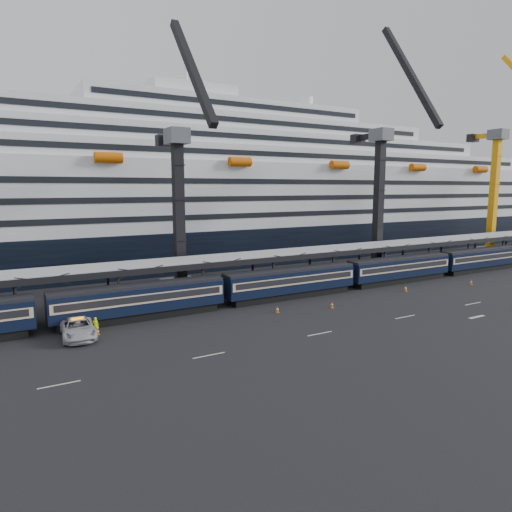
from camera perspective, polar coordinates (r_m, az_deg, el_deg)
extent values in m
plane|color=black|center=(58.34, 16.55, -6.10)|extent=(260.00, 260.00, 0.00)
cube|color=beige|center=(37.77, -23.38, -14.55)|extent=(3.00, 0.15, 0.02)
cube|color=beige|center=(40.57, -5.91, -12.25)|extent=(3.00, 0.15, 0.02)
cube|color=beige|center=(46.40, 7.97, -9.58)|extent=(3.00, 0.15, 0.02)
cube|color=beige|center=(54.30, 18.14, -7.24)|extent=(3.00, 0.15, 0.02)
cube|color=beige|center=(63.50, 25.48, -5.39)|extent=(3.00, 0.15, 0.02)
cube|color=beige|center=(57.30, 25.88, -6.86)|extent=(2.50, 0.40, 0.02)
cube|color=black|center=(52.41, -14.20, -7.14)|extent=(17.48, 2.40, 0.90)
cube|color=black|center=(51.96, -14.27, -5.23)|extent=(19.00, 2.80, 2.70)
cube|color=beige|center=(51.89, -14.28, -4.91)|extent=(18.62, 2.92, 1.05)
cube|color=black|center=(51.88, -14.28, -4.85)|extent=(17.86, 2.98, 0.70)
cube|color=black|center=(51.63, -14.33, -3.61)|extent=(19.00, 2.50, 0.35)
cube|color=black|center=(60.60, 4.39, -4.78)|extent=(17.48, 2.40, 0.90)
cube|color=black|center=(60.21, 4.41, -3.11)|extent=(19.00, 2.80, 2.70)
cube|color=beige|center=(60.16, 4.41, -2.83)|extent=(18.62, 2.92, 1.05)
cube|color=black|center=(60.15, 4.41, -2.79)|extent=(17.86, 2.98, 0.70)
cube|color=black|center=(59.93, 4.42, -1.71)|extent=(19.00, 2.50, 0.35)
cube|color=black|center=(73.47, 17.44, -2.80)|extent=(17.48, 2.40, 0.90)
cube|color=black|center=(73.15, 17.50, -1.41)|extent=(19.00, 2.80, 2.70)
cube|color=beige|center=(73.10, 17.51, -1.18)|extent=(18.62, 2.92, 1.05)
cube|color=black|center=(73.10, 17.52, -1.14)|extent=(17.86, 2.98, 0.70)
cube|color=black|center=(72.92, 17.56, -0.25)|extent=(19.00, 2.50, 0.35)
cube|color=black|center=(89.02, 26.26, -1.36)|extent=(17.48, 2.40, 0.90)
cube|color=black|center=(88.75, 26.33, -0.22)|extent=(19.00, 2.80, 2.70)
cube|color=beige|center=(88.71, 26.35, -0.03)|extent=(18.62, 2.92, 1.05)
cube|color=black|center=(88.71, 26.35, 0.01)|extent=(17.86, 2.98, 0.70)
cube|color=black|center=(88.56, 26.40, 0.74)|extent=(19.00, 2.50, 0.35)
cube|color=#A1A5AA|center=(67.53, 8.17, 0.80)|extent=(130.00, 6.00, 0.25)
cube|color=black|center=(65.25, 9.77, 0.23)|extent=(130.00, 0.25, 0.70)
cube|color=black|center=(69.94, 6.65, 0.85)|extent=(130.00, 0.25, 0.70)
cube|color=black|center=(51.35, -27.72, -5.61)|extent=(0.25, 0.25, 5.40)
cube|color=black|center=(56.82, -27.94, -4.34)|extent=(0.25, 0.25, 5.40)
cube|color=black|center=(52.53, -16.75, -4.68)|extent=(0.25, 0.25, 5.40)
cube|color=black|center=(57.89, -18.01, -3.53)|extent=(0.25, 0.25, 5.40)
cube|color=black|center=(55.52, -6.63, -3.67)|extent=(0.25, 0.25, 5.40)
cube|color=black|center=(60.61, -8.71, -2.68)|extent=(0.25, 0.25, 5.40)
cube|color=black|center=(60.04, 2.19, -2.69)|extent=(0.25, 0.25, 5.40)
cube|color=black|center=(64.78, -0.43, -1.86)|extent=(0.25, 0.25, 5.40)
cube|color=black|center=(65.79, 9.61, -1.82)|extent=(0.25, 0.25, 5.40)
cube|color=black|center=(70.14, 6.72, -1.11)|extent=(0.25, 0.25, 5.40)
cube|color=black|center=(72.46, 15.75, -1.07)|extent=(0.25, 0.25, 5.40)
cube|color=black|center=(76.43, 12.77, -0.47)|extent=(0.25, 0.25, 5.40)
cube|color=black|center=(79.83, 20.80, -0.44)|extent=(0.25, 0.25, 5.40)
cube|color=black|center=(83.46, 17.85, 0.07)|extent=(0.25, 0.25, 5.40)
cube|color=black|center=(87.73, 24.97, 0.08)|extent=(0.25, 0.25, 5.40)
cube|color=black|center=(91.04, 22.11, 0.53)|extent=(0.25, 0.25, 5.40)
cube|color=black|center=(96.02, 28.44, 0.51)|extent=(0.25, 0.25, 5.40)
cube|color=black|center=(99.05, 25.70, 0.91)|extent=(0.25, 0.25, 5.40)
cube|color=black|center=(107.39, 28.75, 1.23)|extent=(0.25, 0.25, 5.40)
cube|color=black|center=(94.87, -3.79, 1.92)|extent=(200.00, 28.00, 7.00)
cube|color=silver|center=(94.26, -3.84, 7.67)|extent=(190.00, 26.88, 12.00)
cube|color=silver|center=(94.45, -3.89, 12.22)|extent=(160.00, 24.64, 3.00)
cube|color=black|center=(83.52, -0.09, 12.73)|extent=(153.60, 0.12, 0.90)
cube|color=silver|center=(94.69, -3.91, 14.03)|extent=(124.00, 21.84, 3.00)
cube|color=black|center=(85.01, -0.58, 14.69)|extent=(119.04, 0.12, 0.90)
cube|color=silver|center=(95.03, -3.93, 15.83)|extent=(90.00, 19.04, 3.00)
cube|color=black|center=(86.59, -1.05, 16.57)|extent=(86.40, 0.12, 0.90)
cube|color=silver|center=(95.46, -3.95, 17.62)|extent=(56.00, 16.24, 3.00)
cube|color=black|center=(88.28, -1.51, 18.39)|extent=(53.76, 0.12, 0.90)
cube|color=silver|center=(92.73, -8.69, 19.39)|extent=(16.00, 12.00, 2.50)
cylinder|color=silver|center=(106.10, 6.33, 18.31)|extent=(2.80, 2.80, 3.00)
cylinder|color=#D65C06|center=(72.49, -17.96, 11.62)|extent=(4.00, 1.60, 1.60)
cylinder|color=#D65C06|center=(80.03, -2.03, 11.69)|extent=(4.00, 1.60, 1.60)
cylinder|color=#D65C06|center=(92.32, 10.39, 11.13)|extent=(4.00, 1.60, 1.60)
cylinder|color=#D65C06|center=(107.75, 19.54, 10.40)|extent=(4.00, 1.60, 1.60)
cylinder|color=#D65C06|center=(125.16, 26.24, 9.69)|extent=(4.00, 1.60, 1.60)
cube|color=#505358|center=(62.97, -9.40, -3.85)|extent=(4.50, 4.50, 2.00)
cube|color=black|center=(61.63, -9.63, 5.27)|extent=(1.30, 1.30, 18.00)
cube|color=#505358|center=(61.90, -9.86, 14.55)|extent=(2.60, 3.20, 2.00)
cube|color=black|center=(57.75, -7.94, 21.99)|extent=(0.90, 12.26, 14.37)
cube|color=black|center=(64.26, -10.65, 14.30)|extent=(0.90, 5.04, 0.90)
cube|color=black|center=(66.61, -11.38, 13.90)|extent=(2.20, 1.60, 1.60)
cube|color=#505358|center=(80.97, 14.77, -1.27)|extent=(4.50, 4.50, 2.00)
cube|color=black|center=(79.89, 15.07, 6.53)|extent=(1.30, 1.30, 20.00)
cube|color=#505358|center=(80.32, 15.38, 14.39)|extent=(2.60, 3.20, 2.00)
cube|color=black|center=(77.73, 18.82, 20.59)|extent=(0.90, 12.21, 16.90)
cube|color=black|center=(82.33, 13.96, 14.29)|extent=(0.90, 5.60, 0.90)
cube|color=black|center=(84.36, 12.61, 14.06)|extent=(2.20, 1.60, 1.60)
cube|color=#505358|center=(107.07, 27.12, 0.41)|extent=(4.50, 4.50, 2.00)
cube|color=orange|center=(106.25, 27.56, 6.82)|extent=(1.30, 1.30, 22.00)
cube|color=#505358|center=(106.77, 28.01, 13.26)|extent=(2.60, 3.20, 2.00)
cube|color=orange|center=(108.31, 26.74, 13.27)|extent=(0.90, 5.60, 0.90)
cube|color=black|center=(109.88, 25.49, 13.16)|extent=(2.20, 1.60, 1.60)
imported|color=#AEAFB5|center=(47.83, -21.37, -8.42)|extent=(3.38, 6.70, 1.82)
imported|color=#F5FF0D|center=(48.56, -19.42, -8.17)|extent=(0.70, 0.59, 1.65)
cube|color=#D65C06|center=(48.26, -19.16, -9.26)|extent=(0.35, 0.35, 0.04)
cone|color=#D65C06|center=(48.15, -19.18, -8.86)|extent=(0.30, 0.30, 0.67)
cylinder|color=white|center=(48.15, -19.18, -8.86)|extent=(0.25, 0.25, 0.11)
cube|color=#D65C06|center=(53.44, 2.69, -7.06)|extent=(0.40, 0.40, 0.04)
cone|color=#D65C06|center=(53.33, 2.69, -6.65)|extent=(0.33, 0.33, 0.75)
cylinder|color=white|center=(53.33, 2.69, -6.65)|extent=(0.28, 0.28, 0.12)
cube|color=#D65C06|center=(56.17, 9.46, -6.40)|extent=(0.40, 0.40, 0.04)
cone|color=#D65C06|center=(56.07, 9.47, -6.00)|extent=(0.34, 0.34, 0.76)
cylinder|color=white|center=(56.07, 9.47, -6.00)|extent=(0.28, 0.28, 0.13)
cube|color=#D65C06|center=(67.47, 18.19, -4.19)|extent=(0.42, 0.42, 0.04)
cone|color=#D65C06|center=(67.38, 18.21, -3.84)|extent=(0.36, 0.36, 0.80)
cylinder|color=white|center=(67.38, 18.21, -3.84)|extent=(0.30, 0.30, 0.13)
cube|color=#D65C06|center=(75.59, 25.29, -3.25)|extent=(0.38, 0.38, 0.04)
cone|color=#D65C06|center=(75.52, 25.31, -2.97)|extent=(0.32, 0.32, 0.71)
cylinder|color=white|center=(75.52, 25.31, -2.97)|extent=(0.27, 0.27, 0.12)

